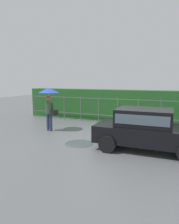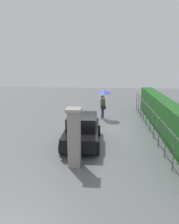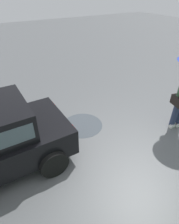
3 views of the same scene
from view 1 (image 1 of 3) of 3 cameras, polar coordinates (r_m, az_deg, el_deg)
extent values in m
plane|color=slate|center=(8.97, 1.34, -7.18)|extent=(40.00, 40.00, 0.00)
cube|color=black|center=(7.63, 15.94, -5.89)|extent=(3.73, 1.71, 0.60)
cube|color=black|center=(7.52, 15.00, -1.38)|extent=(1.93, 1.48, 0.60)
cube|color=#4C5B66|center=(7.51, 15.01, -1.23)|extent=(1.77, 1.49, 0.33)
cylinder|color=black|center=(8.71, 8.25, -5.72)|extent=(0.60, 0.19, 0.60)
cylinder|color=black|center=(7.15, 4.96, -8.91)|extent=(0.60, 0.19, 0.60)
cube|color=red|center=(8.50, 3.84, -3.03)|extent=(0.06, 0.20, 0.16)
cube|color=red|center=(7.49, 1.18, -4.64)|extent=(0.06, 0.20, 0.16)
cylinder|color=#2D3856|center=(10.35, -11.48, -2.73)|extent=(0.15, 0.15, 0.86)
cylinder|color=#2D3856|center=(10.20, -10.73, -2.87)|extent=(0.15, 0.15, 0.86)
cube|color=white|center=(10.47, -11.16, -4.77)|extent=(0.26, 0.10, 0.08)
cube|color=white|center=(10.33, -10.42, -4.94)|extent=(0.26, 0.10, 0.08)
cylinder|color=#2D4C33|center=(10.16, -11.23, 1.18)|extent=(0.34, 0.34, 0.58)
sphere|color=#DBAD89|center=(10.11, -11.30, 3.60)|extent=(0.22, 0.22, 0.22)
sphere|color=olive|center=(10.09, -11.43, 3.70)|extent=(0.25, 0.25, 0.25)
cylinder|color=#2D4C33|center=(10.37, -11.71, 1.48)|extent=(0.24, 0.14, 0.56)
cylinder|color=#2D4C33|center=(10.05, -10.06, 1.30)|extent=(0.24, 0.14, 0.56)
cylinder|color=#B2B2B7|center=(10.25, -11.17, 3.19)|extent=(0.02, 0.02, 0.77)
cone|color=blue|center=(10.21, -11.25, 5.98)|extent=(1.02, 1.02, 0.23)
cube|color=black|center=(10.08, -9.69, -0.21)|extent=(0.24, 0.37, 0.24)
cylinder|color=#59605B|center=(14.37, -15.06, 1.65)|extent=(0.05, 0.05, 1.50)
cylinder|color=#59605B|center=(13.69, -11.24, 1.44)|extent=(0.05, 0.05, 1.50)
cylinder|color=#59605B|center=(13.07, -7.04, 1.20)|extent=(0.05, 0.05, 1.50)
cylinder|color=#59605B|center=(12.53, -2.45, 0.93)|extent=(0.05, 0.05, 1.50)
cylinder|color=#59605B|center=(12.08, 2.52, 0.63)|extent=(0.05, 0.05, 1.50)
cylinder|color=#59605B|center=(11.72, 7.83, 0.30)|extent=(0.05, 0.05, 1.50)
cylinder|color=#59605B|center=(11.48, 13.42, -0.04)|extent=(0.05, 0.05, 1.50)
cylinder|color=#59605B|center=(11.34, 19.20, -0.40)|extent=(0.05, 0.05, 1.50)
cube|color=#59605B|center=(11.64, 7.90, 3.57)|extent=(11.60, 0.03, 0.04)
cube|color=#59605B|center=(11.77, 7.80, -1.14)|extent=(11.60, 0.03, 0.04)
cube|color=#235B23|center=(12.53, 8.92, 1.75)|extent=(12.60, 0.90, 1.90)
cylinder|color=#4C545B|center=(8.16, -2.89, -8.81)|extent=(1.14, 1.14, 0.00)
camera|label=2|loc=(12.72, 71.87, 10.85)|focal=33.58mm
camera|label=3|loc=(10.92, 15.93, 13.12)|focal=30.53mm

